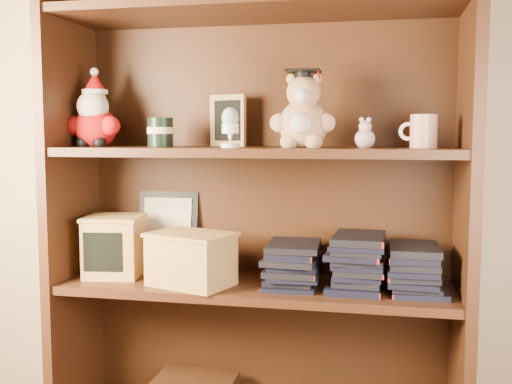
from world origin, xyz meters
TOP-DOWN VIEW (x-y plane):
  - bookcase at (-0.08, 1.36)m, footprint 1.20×0.35m
  - shelf_lower at (-0.08, 1.30)m, footprint 1.14×0.33m
  - shelf_upper at (-0.08, 1.30)m, footprint 1.14×0.33m
  - santa_plush at (-0.58, 1.30)m, footprint 0.17×0.13m
  - teachers_tin at (-0.37, 1.30)m, footprint 0.08×0.08m
  - chalkboard_plaque at (-0.19, 1.42)m, footprint 0.12×0.09m
  - egg_cup at (-0.13, 1.23)m, footprint 0.05×0.05m
  - grad_teddy_bear at (0.06, 1.30)m, footprint 0.19×0.16m
  - pink_figurine at (0.23, 1.31)m, footprint 0.06×0.06m
  - teacher_mug at (0.39, 1.30)m, footprint 0.10×0.07m
  - certificate_frame at (-0.40, 1.44)m, footprint 0.20×0.05m
  - treats_box at (-0.52, 1.30)m, footprint 0.19×0.19m
  - pencils_box at (-0.26, 1.24)m, footprint 0.28×0.24m
  - book_stack_left at (0.04, 1.30)m, footprint 0.14×0.20m
  - book_stack_mid at (0.22, 1.30)m, footprint 0.14×0.20m
  - book_stack_right at (0.38, 1.30)m, footprint 0.14×0.20m

SIDE VIEW (x-z plane):
  - shelf_lower at x=-0.08m, z-range 0.53..0.55m
  - book_stack_left at x=0.04m, z-range 0.55..0.68m
  - book_stack_right at x=0.38m, z-range 0.55..0.68m
  - pencils_box at x=-0.26m, z-range 0.55..0.71m
  - book_stack_mid at x=0.22m, z-range 0.55..0.71m
  - treats_box at x=-0.52m, z-range 0.55..0.74m
  - certificate_frame at x=-0.40m, z-range 0.55..0.80m
  - bookcase at x=-0.08m, z-range -0.02..1.58m
  - shelf_upper at x=-0.08m, z-range 0.93..0.95m
  - pink_figurine at x=0.23m, z-range 0.94..1.03m
  - teachers_tin at x=-0.37m, z-range 0.95..1.04m
  - teacher_mug at x=0.39m, z-range 0.95..1.04m
  - egg_cup at x=-0.13m, z-range 0.95..1.07m
  - chalkboard_plaque at x=-0.19m, z-range 0.95..1.11m
  - grad_teddy_bear at x=0.06m, z-range 0.92..1.15m
  - santa_plush at x=-0.58m, z-range 0.92..1.16m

